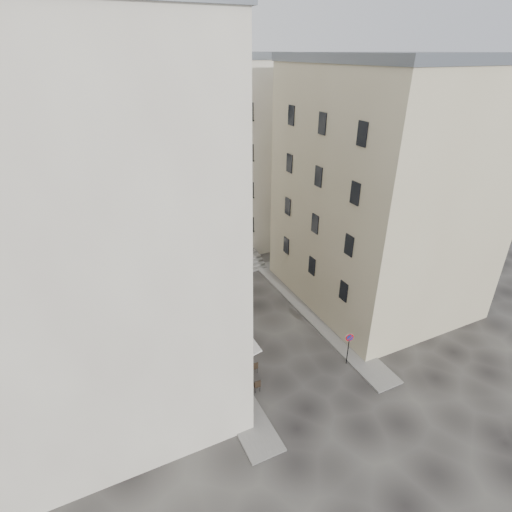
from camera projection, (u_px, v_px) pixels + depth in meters
ground at (281, 351)px, 27.87m from camera, size 90.00×90.00×0.00m
sidewalk_left at (201, 335)px, 29.33m from camera, size 2.00×22.00×0.12m
sidewalk_right at (313, 312)px, 31.97m from camera, size 2.00×18.00×0.12m
building_left at (90, 225)px, 21.53m from camera, size 12.20×16.20×20.60m
building_right at (383, 189)px, 30.43m from camera, size 12.20×14.20×18.60m
building_back at (180, 160)px, 38.46m from camera, size 18.20×10.20×18.60m
cafe_storefront at (217, 339)px, 26.16m from camera, size 1.74×7.30×3.50m
stone_steps at (218, 267)px, 37.77m from camera, size 9.00×3.15×0.80m
bollard_near at (245, 369)px, 25.59m from camera, size 0.12×0.12×0.98m
bollard_mid at (225, 337)px, 28.39m from camera, size 0.12×0.12×0.98m
bollard_far at (208, 311)px, 31.20m from camera, size 0.12×0.12×0.98m
no_parking_sign at (349, 343)px, 25.97m from camera, size 0.54×0.19×2.46m
bistro_table_a at (249, 387)px, 24.27m from camera, size 1.30×0.61×0.91m
bistro_table_b at (248, 369)px, 25.69m from camera, size 1.26×0.59×0.89m
bistro_table_c at (234, 353)px, 27.10m from camera, size 1.15×0.54×0.81m
bistro_table_d at (229, 332)px, 29.12m from camera, size 1.20×0.56×0.84m
bistro_table_e at (211, 323)px, 29.99m from camera, size 1.18×0.55×0.83m
pedestrian at (222, 321)px, 29.51m from camera, size 0.72×0.53×1.81m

